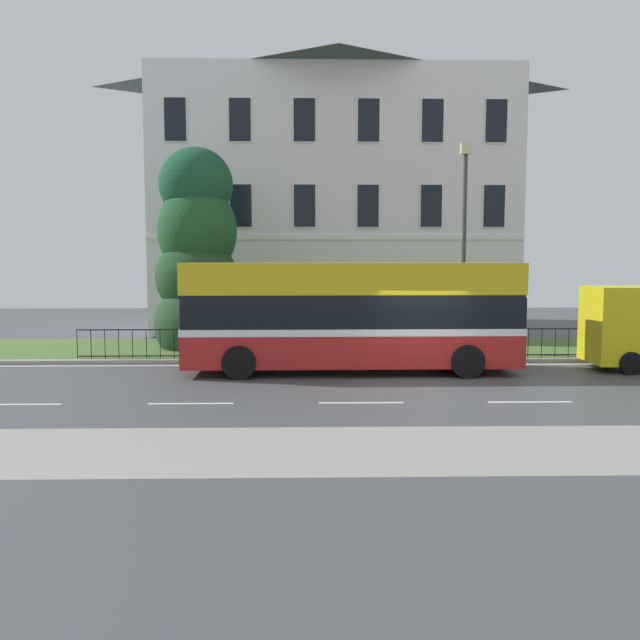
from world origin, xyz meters
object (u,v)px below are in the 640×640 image
object	(u,v)px
georgian_townhouse	(332,193)
evergreen_tree	(198,265)
street_lamp_post	(464,235)
single_decker_bus	(351,315)

from	to	relation	value
georgian_townhouse	evergreen_tree	size ratio (longest dim) A/B	2.03
street_lamp_post	single_decker_bus	bearing A→B (deg)	-143.19
single_decker_bus	street_lamp_post	world-z (taller)	street_lamp_post
street_lamp_post	evergreen_tree	bearing A→B (deg)	168.46
evergreen_tree	street_lamp_post	size ratio (longest dim) A/B	1.14
georgian_townhouse	street_lamp_post	world-z (taller)	georgian_townhouse
georgian_townhouse	single_decker_bus	size ratio (longest dim) A/B	1.67
evergreen_tree	street_lamp_post	bearing A→B (deg)	-11.54
georgian_townhouse	evergreen_tree	world-z (taller)	georgian_townhouse
evergreen_tree	single_decker_bus	bearing A→B (deg)	-42.94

